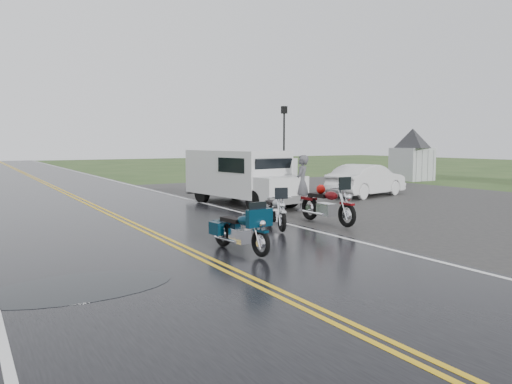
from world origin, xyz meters
TOP-DOWN VIEW (x-y plane):
  - ground at (0.00, 0.00)m, footprint 120.00×120.00m
  - road at (0.00, 10.00)m, footprint 8.00×100.00m
  - parking_pad at (11.00, 5.00)m, footprint 14.00×24.00m
  - visitor_center at (20.00, 12.00)m, footprint 16.00×10.00m
  - motorcycle_red at (4.79, 0.54)m, footprint 0.84×2.27m
  - motorcycle_teal at (0.98, -1.25)m, footprint 0.90×1.96m
  - motorcycle_silver at (2.90, 0.87)m, footprint 1.25×2.02m
  - van_white at (4.35, 4.69)m, footprint 2.76×5.56m
  - person_at_van at (5.87, 4.12)m, footprint 0.82×0.78m
  - sedan_white at (10.98, 6.38)m, footprint 4.41×2.42m
  - lamp_post_far_right at (12.25, 14.69)m, footprint 0.38×0.38m

SIDE VIEW (x-z plane):
  - ground at x=0.00m, z-range 0.00..0.00m
  - parking_pad at x=11.00m, z-range 0.00..0.03m
  - road at x=0.00m, z-range 0.00..0.04m
  - motorcycle_teal at x=0.98m, z-range 0.00..1.12m
  - motorcycle_silver at x=2.90m, z-range 0.00..1.12m
  - motorcycle_red at x=4.79m, z-range 0.00..1.34m
  - sedan_white at x=10.98m, z-range 0.00..1.38m
  - person_at_van at x=5.87m, z-range 0.00..1.89m
  - van_white at x=4.35m, z-range 0.00..2.09m
  - lamp_post_far_right at x=12.25m, z-range 0.00..4.49m
  - visitor_center at x=20.00m, z-range 0.00..4.80m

